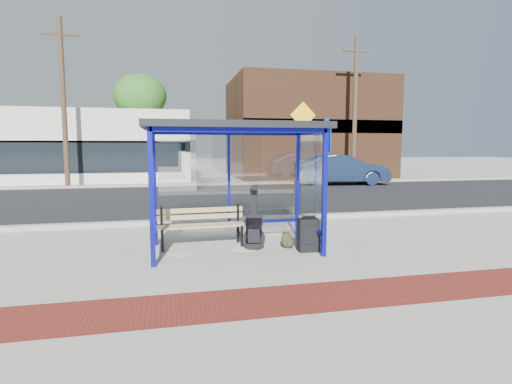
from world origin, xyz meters
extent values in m
plane|color=#B2ADA0|center=(0.00, 0.00, 0.00)|extent=(120.00, 120.00, 0.00)
cube|color=maroon|center=(0.00, -2.60, 0.01)|extent=(60.00, 1.00, 0.01)
cube|color=gray|center=(0.00, 2.90, 0.06)|extent=(60.00, 0.25, 0.12)
cube|color=black|center=(0.00, 8.00, 0.00)|extent=(60.00, 10.00, 0.00)
cube|color=gray|center=(0.00, 13.10, 0.06)|extent=(60.00, 0.25, 0.12)
cube|color=#B2ADA0|center=(0.00, 15.00, 0.00)|extent=(60.00, 4.00, 0.01)
cube|color=#0D1095|center=(-1.50, -0.75, 1.15)|extent=(0.08, 0.08, 2.30)
cube|color=#0D1095|center=(1.50, -0.75, 1.15)|extent=(0.08, 0.08, 2.30)
cube|color=#0D1095|center=(-1.50, 0.75, 1.15)|extent=(0.08, 0.08, 2.30)
cube|color=#0D1095|center=(1.50, 0.75, 1.15)|extent=(0.08, 0.08, 2.30)
cube|color=#0D1095|center=(0.00, 0.75, 2.26)|extent=(3.00, 0.08, 0.08)
cube|color=#0D1095|center=(0.00, -0.75, 2.26)|extent=(3.00, 0.08, 0.08)
cube|color=#0D1095|center=(-1.50, 0.00, 2.26)|extent=(0.08, 1.50, 0.08)
cube|color=#0D1095|center=(1.50, 0.00, 2.26)|extent=(0.08, 1.50, 0.08)
cube|color=#0D1095|center=(0.00, 0.75, 0.40)|extent=(3.00, 0.08, 0.06)
cube|color=#0D1095|center=(-1.50, 0.00, 0.40)|extent=(0.08, 1.50, 0.06)
cube|color=#0D1095|center=(1.50, 0.00, 0.40)|extent=(0.08, 1.50, 0.06)
cube|color=#0D1095|center=(0.00, 0.75, 1.35)|extent=(0.05, 0.05, 1.90)
cube|color=silver|center=(0.00, 0.75, 1.31)|extent=(2.84, 0.01, 1.82)
cube|color=silver|center=(-1.50, 0.00, 1.31)|extent=(0.02, 1.34, 1.82)
cube|color=silver|center=(1.50, 0.00, 1.31)|extent=(0.02, 1.34, 1.82)
cube|color=black|center=(0.00, 0.00, 2.36)|extent=(3.30, 1.80, 0.12)
cube|color=silver|center=(-9.00, 18.00, 2.00)|extent=(18.00, 6.00, 4.00)
cube|color=black|center=(-9.00, 15.05, 2.00)|extent=(18.00, 0.10, 0.60)
cube|color=black|center=(-9.00, 14.98, 1.40)|extent=(17.00, 0.04, 1.60)
cube|color=#59331E|center=(8.00, 18.50, 3.20)|extent=(10.00, 7.00, 6.40)
cube|color=black|center=(8.00, 15.05, 3.20)|extent=(10.00, 0.10, 0.80)
cube|color=yellow|center=(6.50, 14.95, 3.80)|extent=(1.56, 0.06, 1.56)
cylinder|color=#4C3826|center=(-3.00, 22.00, 2.50)|extent=(0.36, 0.36, 5.00)
ellipsoid|color=#275E1B|center=(-3.00, 22.00, 5.50)|extent=(3.60, 3.60, 3.06)
cylinder|color=#4C3826|center=(12.50, 22.00, 2.50)|extent=(0.36, 0.36, 5.00)
ellipsoid|color=#275E1B|center=(12.50, 22.00, 5.50)|extent=(3.60, 3.60, 3.06)
cylinder|color=#4C3826|center=(-6.00, 13.40, 4.00)|extent=(0.24, 0.24, 8.00)
cube|color=#4C3826|center=(-6.00, 13.40, 7.20)|extent=(1.60, 0.10, 0.10)
cylinder|color=#4C3826|center=(9.00, 13.40, 4.00)|extent=(0.24, 0.24, 8.00)
cube|color=#4C3826|center=(9.00, 13.40, 7.20)|extent=(1.60, 0.10, 0.10)
cube|color=black|center=(-1.36, 0.19, 0.22)|extent=(0.05, 0.05, 0.43)
cube|color=black|center=(-1.37, 0.56, 0.41)|extent=(0.05, 0.05, 0.82)
cube|color=black|center=(-1.37, 0.37, 0.22)|extent=(0.06, 0.39, 0.05)
cube|color=black|center=(0.17, 0.24, 0.22)|extent=(0.05, 0.05, 0.43)
cube|color=black|center=(0.16, 0.61, 0.41)|extent=(0.05, 0.05, 0.82)
cube|color=black|center=(0.17, 0.43, 0.22)|extent=(0.06, 0.39, 0.05)
cube|color=tan|center=(-0.59, 0.24, 0.43)|extent=(1.73, 0.15, 0.03)
cube|color=tan|center=(-0.60, 0.35, 0.43)|extent=(1.73, 0.15, 0.03)
cube|color=tan|center=(-0.60, 0.45, 0.43)|extent=(1.73, 0.15, 0.03)
cube|color=tan|center=(-0.61, 0.56, 0.43)|extent=(1.73, 0.15, 0.03)
cube|color=tan|center=(-0.61, 0.60, 0.58)|extent=(1.73, 0.09, 0.10)
cube|color=tan|center=(-0.61, 0.60, 0.71)|extent=(1.73, 0.09, 0.10)
cylinder|color=black|center=(0.36, -0.03, 0.21)|extent=(0.45, 0.23, 0.43)
cylinder|color=black|center=(0.36, -0.03, 0.55)|extent=(0.38, 0.21, 0.36)
cube|color=black|center=(0.36, -0.03, 0.38)|extent=(0.33, 0.20, 0.51)
cube|color=black|center=(0.36, -0.03, 0.90)|extent=(0.14, 0.13, 0.51)
cube|color=black|center=(0.36, -0.03, 1.12)|extent=(0.18, 0.14, 0.10)
cube|color=black|center=(1.35, -0.37, 0.32)|extent=(0.40, 0.26, 0.62)
cylinder|color=black|center=(1.20, -0.36, 0.03)|extent=(0.06, 0.23, 0.06)
cylinder|color=black|center=(1.50, -0.37, 0.03)|extent=(0.06, 0.23, 0.06)
cube|color=black|center=(1.35, -0.37, 0.67)|extent=(0.25, 0.05, 0.05)
cube|color=black|center=(1.35, -0.50, 0.34)|extent=(0.32, 0.03, 0.34)
ellipsoid|color=#282816|center=(1.03, -0.05, 0.16)|extent=(0.31, 0.26, 0.32)
ellipsoid|color=#282816|center=(1.06, -0.14, 0.11)|extent=(0.18, 0.15, 0.16)
cube|color=#282816|center=(1.03, -0.03, 0.31)|extent=(0.09, 0.06, 0.03)
cube|color=#0E319A|center=(1.80, -0.06, 1.27)|extent=(0.08, 0.08, 2.53)
cube|color=#0E319A|center=(1.85, -0.06, 2.11)|extent=(0.07, 0.32, 0.47)
cube|color=white|center=(-1.00, -0.05, 0.00)|extent=(0.49, 0.47, 0.01)
cube|color=white|center=(0.13, 0.10, 0.00)|extent=(0.42, 0.47, 0.01)
cube|color=white|center=(0.20, 0.02, 0.00)|extent=(0.37, 0.43, 0.01)
imported|color=#172542|center=(7.64, 12.02, 0.79)|extent=(4.93, 2.08, 1.58)
cylinder|color=#B1160C|center=(11.11, 13.47, 0.28)|extent=(0.19, 0.19, 0.56)
sphere|color=#B1160C|center=(11.11, 13.47, 0.59)|extent=(0.20, 0.20, 0.20)
cylinder|color=#B1160C|center=(11.11, 13.47, 0.37)|extent=(0.31, 0.20, 0.09)
camera|label=1|loc=(-1.22, -7.40, 1.98)|focal=28.00mm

